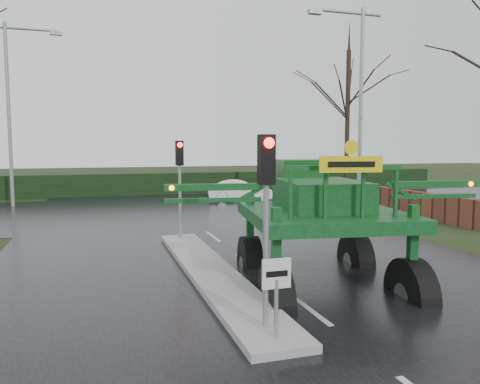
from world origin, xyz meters
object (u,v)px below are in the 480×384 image
object	(u,v)px
traffic_signal_mid	(180,168)
crop_sprayer	(274,207)
white_sedan	(240,201)
keep_left_sign	(276,285)
street_light_right	(356,92)
street_light_left_far	(14,98)
traffic_signal_far	(265,158)
traffic_signal_near	(266,189)

from	to	relation	value
traffic_signal_mid	crop_sprayer	xyz separation A→B (m)	(0.83, -6.77, -0.55)
traffic_signal_mid	white_sedan	distance (m)	12.67
traffic_signal_mid	keep_left_sign	bearing A→B (deg)	-90.00
street_light_right	street_light_left_far	distance (m)	18.24
keep_left_sign	street_light_left_far	distance (m)	23.11
street_light_left_far	crop_sprayer	xyz separation A→B (m)	(7.72, -19.28, -3.95)
white_sedan	street_light_left_far	bearing A→B (deg)	94.04
street_light_right	crop_sprayer	distance (m)	14.76
traffic_signal_far	crop_sprayer	world-z (taller)	crop_sprayer
street_light_left_far	traffic_signal_mid	bearing A→B (deg)	-61.14
crop_sprayer	street_light_right	bearing A→B (deg)	60.69
street_light_right	crop_sprayer	world-z (taller)	street_light_right
traffic_signal_far	traffic_signal_near	bearing A→B (deg)	69.64
traffic_signal_near	traffic_signal_mid	bearing A→B (deg)	90.00
crop_sprayer	white_sedan	bearing A→B (deg)	83.14
traffic_signal_near	traffic_signal_far	distance (m)	22.42
street_light_right	traffic_signal_far	bearing A→B (deg)	101.95
crop_sprayer	keep_left_sign	bearing A→B (deg)	-102.24
keep_left_sign	white_sedan	size ratio (longest dim) A/B	0.35
street_light_left_far	crop_sprayer	size ratio (longest dim) A/B	1.31
keep_left_sign	street_light_left_far	size ratio (longest dim) A/B	0.14
white_sedan	street_light_right	bearing A→B (deg)	-138.78
traffic_signal_mid	street_light_left_far	world-z (taller)	street_light_left_far
traffic_signal_near	street_light_right	bearing A→B (deg)	53.87
keep_left_sign	street_light_right	size ratio (longest dim) A/B	0.14
street_light_left_far	white_sedan	bearing A→B (deg)	-6.63
traffic_signal_near	street_light_left_far	distance (m)	22.37
traffic_signal_far	street_light_left_far	world-z (taller)	street_light_left_far
traffic_signal_mid	traffic_signal_near	bearing A→B (deg)	-90.00
street_light_left_far	keep_left_sign	bearing A→B (deg)	-72.22
street_light_left_far	white_sedan	world-z (taller)	street_light_left_far
traffic_signal_near	traffic_signal_far	size ratio (longest dim) A/B	1.00
keep_left_sign	traffic_signal_far	xyz separation A→B (m)	(7.80, 21.51, 1.53)
traffic_signal_mid	street_light_left_far	bearing A→B (deg)	118.86
street_light_right	crop_sprayer	xyz separation A→B (m)	(-8.67, -11.28, -3.95)
traffic_signal_near	traffic_signal_far	bearing A→B (deg)	69.64
traffic_signal_mid	street_light_right	distance (m)	11.05
keep_left_sign	crop_sprayer	size ratio (longest dim) A/B	0.18
keep_left_sign	street_light_left_far	world-z (taller)	street_light_left_far
traffic_signal_near	street_light_right	distance (m)	16.46
keep_left_sign	street_light_right	world-z (taller)	street_light_right
keep_left_sign	crop_sprayer	distance (m)	2.56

